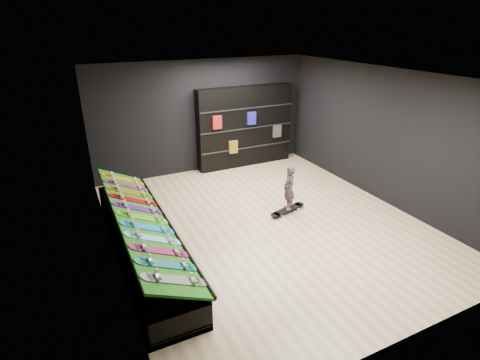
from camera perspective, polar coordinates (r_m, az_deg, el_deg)
name	(u,v)px	position (r m, az deg, el deg)	size (l,w,h in m)	color
floor	(266,223)	(7.90, 3.92, -6.57)	(6.00, 7.00, 0.01)	#D0B58C
ceiling	(270,76)	(6.92, 4.62, 15.53)	(6.00, 7.00, 0.01)	white
wall_back	(203,117)	(10.32, -5.61, 9.56)	(6.00, 0.02, 3.00)	black
wall_front	(418,246)	(4.87, 25.47, -9.02)	(6.00, 0.02, 3.00)	black
wall_left	(106,183)	(6.41, -19.71, -0.38)	(0.02, 7.00, 3.00)	black
wall_right	(383,136)	(9.10, 20.95, 6.26)	(0.02, 7.00, 3.00)	black
display_rack	(142,242)	(7.02, -14.67, -9.13)	(0.90, 4.50, 0.50)	black
turf_ramp	(142,219)	(6.80, -14.65, -5.75)	(1.00, 4.50, 0.04)	#165B0E
back_shelving	(245,127)	(10.71, 0.75, 8.11)	(2.82, 0.33, 2.26)	black
floor_skateboard	(288,211)	(8.34, 7.27, -4.65)	(0.98, 0.22, 0.09)	black
child	(288,197)	(8.19, 7.39, -2.53)	(0.22, 0.16, 0.59)	black
display_board_0	(175,280)	(5.21, -9.90, -14.75)	(0.98, 0.22, 0.09)	black
display_board_1	(167,264)	(5.51, -11.07, -12.49)	(0.98, 0.22, 0.09)	#0C8C99
display_board_2	(160,251)	(5.82, -12.10, -10.47)	(0.98, 0.22, 0.09)	#E5198C
display_board_3	(154,238)	(6.13, -13.02, -8.66)	(0.98, 0.22, 0.09)	#0CB2E5
display_board_4	(148,227)	(6.46, -13.84, -7.02)	(0.98, 0.22, 0.09)	blue
display_board_5	(143,217)	(6.79, -14.57, -5.53)	(0.98, 0.22, 0.09)	green
display_board_6	(138,208)	(7.12, -15.23, -4.18)	(0.98, 0.22, 0.09)	purple
display_board_7	(134,200)	(7.46, -15.83, -2.96)	(0.98, 0.22, 0.09)	red
display_board_8	(130,192)	(7.80, -16.38, -1.84)	(0.98, 0.22, 0.09)	yellow
display_board_9	(127,186)	(8.14, -16.88, -0.81)	(0.98, 0.22, 0.09)	#2626BF
display_board_10	(123,179)	(8.49, -17.34, 0.13)	(0.98, 0.22, 0.09)	yellow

